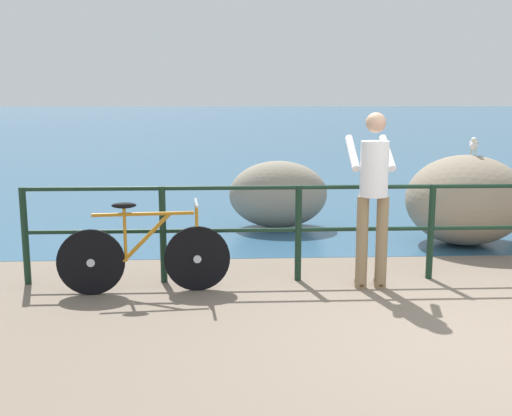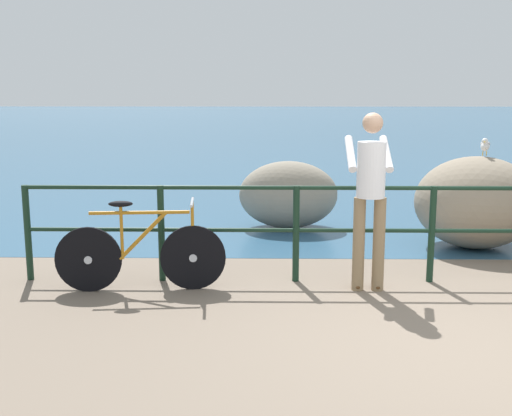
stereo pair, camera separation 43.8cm
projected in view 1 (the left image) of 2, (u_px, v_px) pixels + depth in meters
ground_plane at (281, 145)px, 24.69m from camera, size 120.00×120.00×0.10m
sea_surface at (252, 118)px, 51.83m from camera, size 120.00×90.00×0.01m
promenade_railing at (431, 220)px, 6.61m from camera, size 8.57×0.07×1.02m
bicycle at (145, 255)px, 6.18m from camera, size 1.70×0.48×0.92m
person_at_railing at (373, 192)px, 6.24m from camera, size 0.45×0.64×1.78m
breakwater_boulder_main at (466, 200)px, 8.17m from camera, size 1.56×1.43×1.18m
breakwater_boulder_left at (278, 194)px, 9.21m from camera, size 1.45×0.97×0.99m
seagull at (474, 144)px, 8.13m from camera, size 0.21×0.34×0.23m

